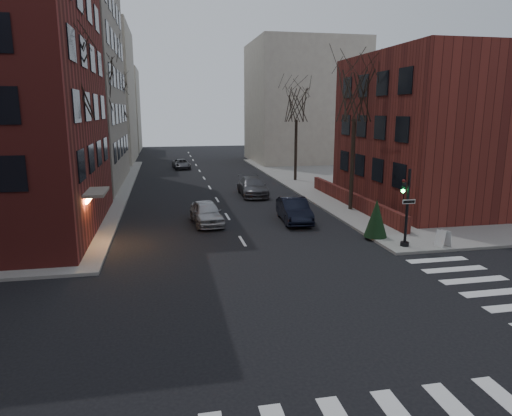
{
  "coord_description": "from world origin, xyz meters",
  "views": [
    {
      "loc": [
        -4.0,
        -11.67,
        7.03
      ],
      "look_at": [
        0.6,
        11.2,
        2.0
      ],
      "focal_mm": 32.0,
      "sensor_mm": 36.0,
      "label": 1
    }
  ],
  "objects_px": {
    "tree_left_a": "(66,81)",
    "tree_left_c": "(116,100)",
    "car_lane_silver": "(206,213)",
    "streetlamp_far": "(125,135)",
    "tree_left_b": "(97,85)",
    "streetlamp_near": "(103,150)",
    "tree_right_a": "(355,95)",
    "tree_right_b": "(297,104)",
    "evergreen_shrub": "(376,218)",
    "car_lane_far": "(181,164)",
    "traffic_signal": "(406,213)",
    "car_lane_gray": "(253,187)",
    "parked_sedan": "(294,210)",
    "sandwich_board": "(443,238)"
  },
  "relations": [
    {
      "from": "tree_left_a",
      "to": "tree_left_c",
      "type": "distance_m",
      "value": 26.0
    },
    {
      "from": "tree_left_a",
      "to": "car_lane_silver",
      "type": "relative_size",
      "value": 2.39
    },
    {
      "from": "streetlamp_far",
      "to": "tree_left_a",
      "type": "bearing_deg",
      "value": -91.23
    },
    {
      "from": "tree_left_b",
      "to": "streetlamp_near",
      "type": "xyz_separation_m",
      "value": [
        0.6,
        -4.0,
        -4.68
      ]
    },
    {
      "from": "tree_right_a",
      "to": "tree_right_b",
      "type": "xyz_separation_m",
      "value": [
        0.0,
        14.0,
        -0.44
      ]
    },
    {
      "from": "tree_left_a",
      "to": "streetlamp_near",
      "type": "relative_size",
      "value": 1.63
    },
    {
      "from": "streetlamp_near",
      "to": "evergreen_shrub",
      "type": "xyz_separation_m",
      "value": [
        15.5,
        -11.06,
        -3.04
      ]
    },
    {
      "from": "tree_left_a",
      "to": "tree_right_b",
      "type": "bearing_deg",
      "value": 45.64
    },
    {
      "from": "streetlamp_far",
      "to": "car_lane_far",
      "type": "xyz_separation_m",
      "value": [
        6.2,
        2.48,
        -3.66
      ]
    },
    {
      "from": "streetlamp_far",
      "to": "tree_right_a",
      "type": "bearing_deg",
      "value": -54.69
    },
    {
      "from": "traffic_signal",
      "to": "tree_left_b",
      "type": "relative_size",
      "value": 0.37
    },
    {
      "from": "tree_left_a",
      "to": "tree_right_a",
      "type": "relative_size",
      "value": 1.06
    },
    {
      "from": "tree_left_a",
      "to": "streetlamp_far",
      "type": "relative_size",
      "value": 1.63
    },
    {
      "from": "streetlamp_far",
      "to": "car_lane_gray",
      "type": "height_order",
      "value": "streetlamp_far"
    },
    {
      "from": "streetlamp_far",
      "to": "car_lane_gray",
      "type": "distance_m",
      "value": 20.51
    },
    {
      "from": "tree_left_c",
      "to": "tree_right_b",
      "type": "distance_m",
      "value": 19.34
    },
    {
      "from": "streetlamp_far",
      "to": "car_lane_gray",
      "type": "relative_size",
      "value": 1.21
    },
    {
      "from": "streetlamp_far",
      "to": "car_lane_silver",
      "type": "distance_m",
      "value": 26.85
    },
    {
      "from": "car_lane_silver",
      "to": "car_lane_far",
      "type": "height_order",
      "value": "car_lane_silver"
    },
    {
      "from": "tree_left_a",
      "to": "car_lane_silver",
      "type": "xyz_separation_m",
      "value": [
        7.24,
        2.23,
        -7.74
      ]
    },
    {
      "from": "tree_left_b",
      "to": "car_lane_far",
      "type": "bearing_deg",
      "value": 69.8
    },
    {
      "from": "traffic_signal",
      "to": "streetlamp_near",
      "type": "distance_m",
      "value": 20.86
    },
    {
      "from": "tree_right_b",
      "to": "car_lane_silver",
      "type": "xyz_separation_m",
      "value": [
        -10.36,
        -15.77,
        -6.86
      ]
    },
    {
      "from": "parked_sedan",
      "to": "evergreen_shrub",
      "type": "relative_size",
      "value": 2.2
    },
    {
      "from": "traffic_signal",
      "to": "evergreen_shrub",
      "type": "height_order",
      "value": "traffic_signal"
    },
    {
      "from": "tree_left_b",
      "to": "tree_right_b",
      "type": "height_order",
      "value": "tree_left_b"
    },
    {
      "from": "car_lane_gray",
      "to": "traffic_signal",
      "type": "bearing_deg",
      "value": -72.04
    },
    {
      "from": "tree_left_b",
      "to": "evergreen_shrub",
      "type": "xyz_separation_m",
      "value": [
        16.1,
        -15.06,
        -7.71
      ]
    },
    {
      "from": "tree_right_a",
      "to": "streetlamp_far",
      "type": "height_order",
      "value": "tree_right_a"
    },
    {
      "from": "car_lane_silver",
      "to": "car_lane_gray",
      "type": "xyz_separation_m",
      "value": [
        4.68,
        9.03,
        0.03
      ]
    },
    {
      "from": "streetlamp_near",
      "to": "tree_left_c",
      "type": "bearing_deg",
      "value": 91.91
    },
    {
      "from": "parked_sedan",
      "to": "sandwich_board",
      "type": "bearing_deg",
      "value": -47.04
    },
    {
      "from": "streetlamp_near",
      "to": "car_lane_far",
      "type": "distance_m",
      "value": 23.6
    },
    {
      "from": "traffic_signal",
      "to": "tree_left_a",
      "type": "distance_m",
      "value": 18.66
    },
    {
      "from": "tree_right_b",
      "to": "parked_sedan",
      "type": "height_order",
      "value": "tree_right_b"
    },
    {
      "from": "tree_left_b",
      "to": "evergreen_shrub",
      "type": "height_order",
      "value": "tree_left_b"
    },
    {
      "from": "parked_sedan",
      "to": "evergreen_shrub",
      "type": "xyz_separation_m",
      "value": [
        3.3,
        -4.82,
        0.44
      ]
    },
    {
      "from": "tree_right_b",
      "to": "traffic_signal",
      "type": "bearing_deg",
      "value": -92.15
    },
    {
      "from": "streetlamp_near",
      "to": "car_lane_far",
      "type": "bearing_deg",
      "value": 74.58
    },
    {
      "from": "streetlamp_near",
      "to": "car_lane_silver",
      "type": "bearing_deg",
      "value": -41.0
    },
    {
      "from": "tree_left_c",
      "to": "streetlamp_near",
      "type": "height_order",
      "value": "tree_left_c"
    },
    {
      "from": "car_lane_silver",
      "to": "car_lane_gray",
      "type": "distance_m",
      "value": 10.17
    },
    {
      "from": "tree_left_c",
      "to": "tree_right_a",
      "type": "xyz_separation_m",
      "value": [
        17.6,
        -22.0,
        0.0
      ]
    },
    {
      "from": "car_lane_gray",
      "to": "tree_right_b",
      "type": "bearing_deg",
      "value": 51.41
    },
    {
      "from": "streetlamp_near",
      "to": "car_lane_silver",
      "type": "xyz_separation_m",
      "value": [
        6.64,
        -5.77,
        -3.51
      ]
    },
    {
      "from": "tree_right_a",
      "to": "streetlamp_near",
      "type": "height_order",
      "value": "tree_right_a"
    },
    {
      "from": "streetlamp_far",
      "to": "car_lane_far",
      "type": "relative_size",
      "value": 1.52
    },
    {
      "from": "tree_left_c",
      "to": "evergreen_shrub",
      "type": "xyz_separation_m",
      "value": [
        16.1,
        -29.06,
        -6.83
      ]
    },
    {
      "from": "tree_left_a",
      "to": "car_lane_far",
      "type": "xyz_separation_m",
      "value": [
        6.8,
        30.48,
        -7.9
      ]
    },
    {
      "from": "tree_left_c",
      "to": "tree_right_a",
      "type": "relative_size",
      "value": 1.0
    }
  ]
}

